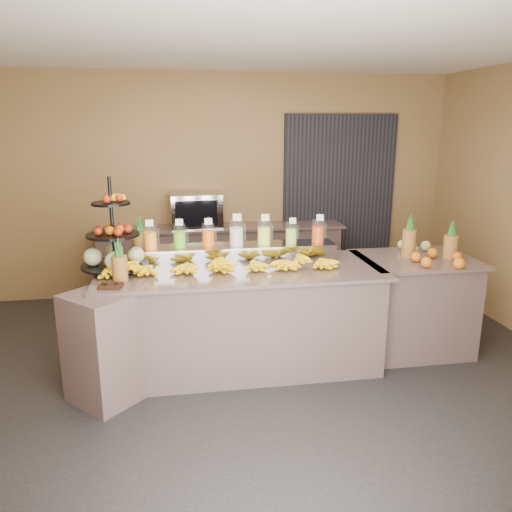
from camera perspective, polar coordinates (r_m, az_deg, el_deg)
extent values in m
plane|color=black|center=(4.49, -1.08, -14.01)|extent=(6.00, 6.00, 0.00)
cube|color=olive|center=(6.48, -4.34, 7.96)|extent=(6.00, 0.02, 2.80)
cube|color=white|center=(3.99, -1.29, 24.10)|extent=(6.00, 5.00, 0.02)
cube|color=black|center=(6.78, 9.41, 6.41)|extent=(1.50, 0.06, 2.20)
cube|color=gray|center=(4.57, -1.65, -7.26)|extent=(2.40, 0.90, 0.90)
cube|color=gray|center=(4.41, -1.69, -1.65)|extent=(2.50, 1.00, 0.03)
cube|color=gray|center=(4.21, -16.84, -9.91)|extent=(0.71, 0.71, 0.90)
cube|color=gray|center=(5.15, 17.40, -5.38)|extent=(1.00, 0.80, 0.90)
cube|color=gray|center=(5.01, 17.80, -0.38)|extent=(1.08, 0.88, 0.03)
cube|color=gray|center=(6.41, -3.97, -0.77)|extent=(3.00, 0.50, 0.90)
cube|color=gray|center=(6.30, -4.04, 3.31)|extent=(3.10, 0.55, 0.03)
cube|color=gray|center=(4.66, -2.23, 0.37)|extent=(1.85, 0.30, 0.15)
cylinder|color=silver|center=(4.59, -11.97, 2.17)|extent=(0.12, 0.12, 0.21)
cylinder|color=orange|center=(4.60, -11.95, 1.76)|extent=(0.11, 0.11, 0.15)
cylinder|color=gray|center=(4.59, -12.18, 2.78)|extent=(0.01, 0.01, 0.25)
cube|color=white|center=(4.51, -12.09, 3.71)|extent=(0.07, 0.02, 0.06)
cylinder|color=silver|center=(4.58, -8.72, 2.30)|extent=(0.12, 0.12, 0.21)
cylinder|color=#5BB418|center=(4.59, -8.71, 1.89)|extent=(0.11, 0.11, 0.15)
cylinder|color=gray|center=(4.58, -8.93, 2.91)|extent=(0.01, 0.01, 0.25)
cube|color=white|center=(4.50, -8.78, 3.84)|extent=(0.07, 0.02, 0.06)
cylinder|color=silver|center=(4.59, -5.48, 2.43)|extent=(0.12, 0.12, 0.21)
cylinder|color=#FF5D00|center=(4.60, -5.47, 2.01)|extent=(0.11, 0.11, 0.14)
cylinder|color=gray|center=(4.59, -5.68, 3.03)|extent=(0.01, 0.01, 0.25)
cube|color=white|center=(4.51, -5.47, 3.96)|extent=(0.07, 0.02, 0.06)
cylinder|color=silver|center=(4.61, -2.26, 2.71)|extent=(0.13, 0.13, 0.24)
cylinder|color=beige|center=(4.62, -2.25, 2.25)|extent=(0.12, 0.12, 0.16)
cylinder|color=gray|center=(4.61, -2.48, 3.39)|extent=(0.01, 0.01, 0.28)
cube|color=white|center=(4.53, -2.18, 4.45)|extent=(0.08, 0.02, 0.07)
cylinder|color=silver|center=(4.65, 0.93, 2.77)|extent=(0.13, 0.13, 0.23)
cylinder|color=#DCE641|center=(4.66, 0.92, 2.32)|extent=(0.12, 0.12, 0.16)
cylinder|color=gray|center=(4.65, 0.72, 3.42)|extent=(0.01, 0.01, 0.27)
cube|color=white|center=(4.57, 1.06, 4.42)|extent=(0.07, 0.02, 0.06)
cylinder|color=silver|center=(4.71, 4.05, 2.66)|extent=(0.11, 0.11, 0.20)
cylinder|color=#97D841|center=(4.71, 4.04, 2.29)|extent=(0.10, 0.10, 0.13)
cylinder|color=gray|center=(4.71, 3.87, 3.21)|extent=(0.01, 0.01, 0.23)
cube|color=white|center=(4.64, 4.21, 4.04)|extent=(0.06, 0.02, 0.05)
cylinder|color=silver|center=(4.77, 7.09, 2.87)|extent=(0.12, 0.12, 0.22)
cylinder|color=red|center=(4.78, 7.08, 2.46)|extent=(0.11, 0.11, 0.15)
cylinder|color=gray|center=(4.77, 6.91, 3.47)|extent=(0.01, 0.01, 0.26)
cube|color=white|center=(4.69, 7.33, 4.38)|extent=(0.07, 0.02, 0.06)
ellipsoid|color=yellow|center=(4.36, -16.28, -1.54)|extent=(0.25, 0.19, 0.10)
ellipsoid|color=yellow|center=(4.33, -12.28, -1.39)|extent=(0.25, 0.19, 0.10)
ellipsoid|color=yellow|center=(4.33, -8.25, -1.22)|extent=(0.25, 0.19, 0.10)
ellipsoid|color=yellow|center=(4.34, -4.23, -1.06)|extent=(0.25, 0.19, 0.10)
ellipsoid|color=yellow|center=(4.38, -0.25, -0.88)|extent=(0.25, 0.19, 0.10)
ellipsoid|color=yellow|center=(4.43, 3.64, -0.71)|extent=(0.25, 0.19, 0.10)
ellipsoid|color=yellow|center=(4.51, 7.42, -0.54)|extent=(0.25, 0.19, 0.10)
ellipsoid|color=yellow|center=(4.32, -13.95, -0.52)|extent=(0.21, 0.17, 0.09)
ellipsoid|color=yellow|center=(4.32, -4.25, -0.12)|extent=(0.21, 0.17, 0.09)
ellipsoid|color=yellow|center=(4.44, 5.19, 0.27)|extent=(0.21, 0.17, 0.09)
cylinder|color=black|center=(4.44, -16.10, 3.49)|extent=(0.04, 0.04, 0.82)
cylinder|color=black|center=(4.52, -15.78, -1.02)|extent=(0.74, 0.74, 0.02)
cylinder|color=black|center=(4.46, -16.02, 2.35)|extent=(0.58, 0.58, 0.02)
cylinder|color=black|center=(4.41, -16.27, 5.79)|extent=(0.42, 0.42, 0.02)
sphere|color=#BEC587|center=(4.48, -13.56, 0.14)|extent=(0.15, 0.15, 0.15)
sphere|color=maroon|center=(4.44, -14.44, 3.00)|extent=(0.07, 0.07, 0.07)
sphere|color=#D35B12|center=(4.52, -16.96, -0.44)|extent=(0.08, 0.08, 0.08)
cube|color=black|center=(4.07, -16.29, -3.30)|extent=(0.20, 0.16, 0.03)
cylinder|color=brown|center=(4.19, -15.29, -1.39)|extent=(0.12, 0.12, 0.21)
cone|color=#1D4F1A|center=(4.14, -15.47, 1.06)|extent=(0.06, 0.06, 0.16)
cylinder|color=brown|center=(4.75, -13.04, 1.09)|extent=(0.15, 0.15, 0.28)
cone|color=#1D4F1A|center=(4.70, -13.19, 3.71)|extent=(0.08, 0.08, 0.16)
cylinder|color=brown|center=(4.99, 17.06, 1.39)|extent=(0.15, 0.15, 0.27)
cylinder|color=brown|center=(5.07, 21.34, 0.98)|extent=(0.13, 0.13, 0.22)
ellipsoid|color=#D35B12|center=(4.85, 20.20, -0.28)|extent=(0.40, 0.27, 0.10)
cube|color=gray|center=(6.24, -6.93, 5.20)|extent=(0.65, 0.48, 0.42)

